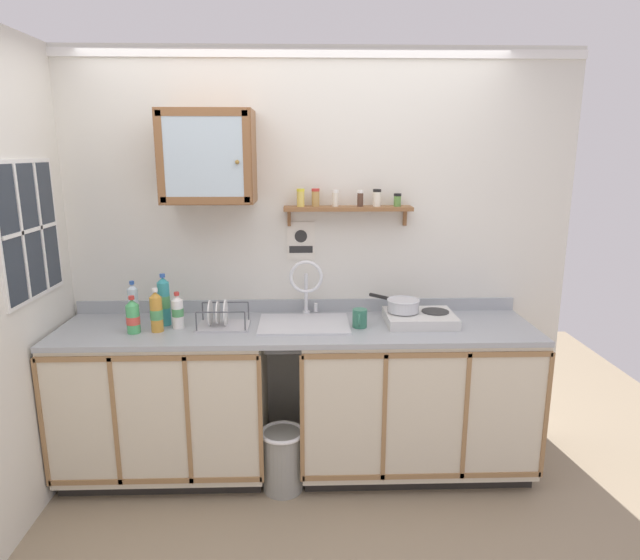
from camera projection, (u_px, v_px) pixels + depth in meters
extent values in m
plane|color=gray|center=(298.00, 502.00, 3.09)|extent=(5.82, 5.82, 0.00)
cube|color=silver|center=(297.00, 259.00, 3.45)|extent=(3.42, 0.05, 2.53)
cube|color=white|center=(295.00, 53.00, 3.14)|extent=(3.42, 0.02, 0.05)
cube|color=black|center=(171.00, 462.00, 3.42)|extent=(1.16, 0.56, 0.08)
cube|color=beige|center=(165.00, 397.00, 3.28)|extent=(1.19, 0.62, 0.82)
cube|color=#997047|center=(147.00, 358.00, 2.89)|extent=(1.19, 0.01, 0.03)
cube|color=#997047|center=(156.00, 481.00, 3.06)|extent=(1.19, 0.01, 0.03)
cube|color=#997047|center=(41.00, 424.00, 2.96)|extent=(0.02, 0.01, 0.76)
cube|color=#997047|center=(115.00, 423.00, 2.97)|extent=(0.02, 0.01, 0.76)
cube|color=#997047|center=(188.00, 422.00, 2.98)|extent=(0.02, 0.01, 0.76)
cube|color=#997047|center=(260.00, 421.00, 3.00)|extent=(0.02, 0.01, 0.76)
cube|color=black|center=(410.00, 458.00, 3.46)|extent=(1.34, 0.56, 0.08)
cube|color=beige|center=(414.00, 394.00, 3.33)|extent=(1.36, 0.62, 0.82)
cube|color=#997047|center=(428.00, 355.00, 2.94)|extent=(1.36, 0.01, 0.03)
cube|color=#997047|center=(422.00, 476.00, 3.11)|extent=(1.36, 0.01, 0.03)
cube|color=#997047|center=(302.00, 420.00, 3.00)|extent=(0.02, 0.01, 0.76)
cube|color=#997047|center=(384.00, 419.00, 3.02)|extent=(0.02, 0.01, 0.76)
cube|color=#997047|center=(466.00, 418.00, 3.03)|extent=(0.02, 0.01, 0.76)
cube|color=#997047|center=(547.00, 416.00, 3.04)|extent=(0.02, 0.01, 0.76)
cube|color=#9EA3A8|center=(297.00, 328.00, 3.21)|extent=(2.78, 0.65, 0.03)
cube|color=#9EA3A8|center=(298.00, 305.00, 3.49)|extent=(2.78, 0.02, 0.08)
cube|color=silver|center=(304.00, 324.00, 3.22)|extent=(0.53, 0.39, 0.01)
cube|color=slate|center=(304.00, 343.00, 3.25)|extent=(0.45, 0.31, 0.01)
cube|color=slate|center=(304.00, 326.00, 3.40)|extent=(0.45, 0.01, 0.12)
cube|color=slate|center=(304.00, 344.00, 3.08)|extent=(0.45, 0.01, 0.12)
cylinder|color=#4C4C51|center=(304.00, 343.00, 3.25)|extent=(0.04, 0.04, 0.01)
cylinder|color=silver|center=(306.00, 312.00, 3.43)|extent=(0.05, 0.05, 0.02)
cylinder|color=silver|center=(306.00, 292.00, 3.40)|extent=(0.02, 0.02, 0.24)
torus|color=silver|center=(306.00, 277.00, 3.29)|extent=(0.20, 0.02, 0.20)
cylinder|color=silver|center=(316.00, 307.00, 3.43)|extent=(0.02, 0.02, 0.05)
cube|color=silver|center=(420.00, 318.00, 3.25)|extent=(0.41, 0.33, 0.06)
cylinder|color=#2D2D2D|center=(403.00, 312.00, 3.27)|extent=(0.16, 0.16, 0.01)
cylinder|color=#2D2D2D|center=(435.00, 311.00, 3.27)|extent=(0.16, 0.16, 0.01)
cylinder|color=black|center=(408.00, 326.00, 3.11)|extent=(0.03, 0.02, 0.03)
cylinder|color=black|center=(442.00, 326.00, 3.11)|extent=(0.03, 0.02, 0.03)
cylinder|color=silver|center=(403.00, 306.00, 3.26)|extent=(0.19, 0.19, 0.07)
torus|color=silver|center=(403.00, 300.00, 3.25)|extent=(0.19, 0.19, 0.01)
cylinder|color=black|center=(380.00, 297.00, 3.37)|extent=(0.13, 0.13, 0.02)
cylinder|color=#4CB266|center=(133.00, 319.00, 3.07)|extent=(0.07, 0.07, 0.16)
cone|color=#4CB266|center=(132.00, 302.00, 3.05)|extent=(0.07, 0.07, 0.03)
cylinder|color=red|center=(131.00, 298.00, 3.04)|extent=(0.03, 0.03, 0.02)
cylinder|color=#D84C3F|center=(133.00, 320.00, 3.07)|extent=(0.08, 0.08, 0.05)
cylinder|color=gold|center=(157.00, 314.00, 3.09)|extent=(0.07, 0.07, 0.20)
cone|color=gold|center=(155.00, 294.00, 3.06)|extent=(0.07, 0.07, 0.03)
cylinder|color=white|center=(155.00, 290.00, 3.06)|extent=(0.03, 0.03, 0.02)
cylinder|color=#4C9959|center=(157.00, 314.00, 3.09)|extent=(0.07, 0.07, 0.06)
cylinder|color=white|center=(178.00, 314.00, 3.16)|extent=(0.07, 0.07, 0.16)
cone|color=white|center=(177.00, 298.00, 3.13)|extent=(0.06, 0.06, 0.03)
cylinder|color=red|center=(177.00, 294.00, 3.13)|extent=(0.03, 0.03, 0.02)
cylinder|color=#4C9959|center=(178.00, 312.00, 3.15)|extent=(0.07, 0.07, 0.05)
cylinder|color=teal|center=(164.00, 304.00, 3.20)|extent=(0.07, 0.07, 0.26)
cone|color=teal|center=(163.00, 280.00, 3.17)|extent=(0.07, 0.07, 0.03)
cylinder|color=#2D59B2|center=(162.00, 276.00, 3.16)|extent=(0.03, 0.03, 0.02)
cylinder|color=#4C9959|center=(164.00, 302.00, 3.20)|extent=(0.07, 0.07, 0.07)
cylinder|color=silver|center=(134.00, 306.00, 3.24)|extent=(0.06, 0.06, 0.21)
cone|color=silver|center=(132.00, 287.00, 3.22)|extent=(0.06, 0.06, 0.03)
cylinder|color=#2D59B2|center=(132.00, 283.00, 3.21)|extent=(0.03, 0.03, 0.02)
cylinder|color=white|center=(134.00, 307.00, 3.24)|extent=(0.06, 0.06, 0.06)
cube|color=#B2B2B7|center=(224.00, 326.00, 3.19)|extent=(0.30, 0.22, 0.01)
cylinder|color=#4C4F54|center=(196.00, 322.00, 3.07)|extent=(0.01, 0.01, 0.11)
cylinder|color=#4C4F54|center=(245.00, 321.00, 3.08)|extent=(0.01, 0.01, 0.11)
cylinder|color=#4C4F54|center=(203.00, 311.00, 3.27)|extent=(0.01, 0.01, 0.11)
cylinder|color=#4C4F54|center=(248.00, 311.00, 3.28)|extent=(0.01, 0.01, 0.11)
cylinder|color=#4C4F54|center=(220.00, 312.00, 3.06)|extent=(0.27, 0.01, 0.01)
cylinder|color=#4C4F54|center=(225.00, 302.00, 3.26)|extent=(0.27, 0.01, 0.01)
cylinder|color=white|center=(210.00, 313.00, 3.17)|extent=(0.01, 0.15, 0.15)
cylinder|color=white|center=(218.00, 313.00, 3.17)|extent=(0.01, 0.13, 0.13)
cylinder|color=white|center=(226.00, 313.00, 3.17)|extent=(0.01, 0.15, 0.15)
cylinder|color=#337259|center=(360.00, 318.00, 3.18)|extent=(0.09, 0.09, 0.11)
torus|color=#337259|center=(359.00, 320.00, 3.13)|extent=(0.02, 0.07, 0.07)
cube|color=brown|center=(208.00, 157.00, 3.12)|extent=(0.52, 0.31, 0.52)
cube|color=silver|center=(203.00, 157.00, 2.96)|extent=(0.43, 0.01, 0.43)
cube|color=brown|center=(160.00, 157.00, 2.95)|extent=(0.04, 0.01, 0.49)
cube|color=brown|center=(247.00, 157.00, 2.96)|extent=(0.04, 0.01, 0.49)
cube|color=brown|center=(201.00, 112.00, 2.90)|extent=(0.49, 0.01, 0.04)
cube|color=brown|center=(205.00, 201.00, 3.01)|extent=(0.49, 0.01, 0.04)
sphere|color=olive|center=(237.00, 162.00, 2.95)|extent=(0.02, 0.02, 0.02)
cube|color=brown|center=(348.00, 208.00, 3.29)|extent=(0.77, 0.14, 0.02)
cube|color=brown|center=(289.00, 218.00, 3.35)|extent=(0.02, 0.03, 0.10)
cube|color=brown|center=(405.00, 217.00, 3.37)|extent=(0.02, 0.03, 0.10)
cylinder|color=#E0C659|center=(301.00, 199.00, 3.26)|extent=(0.05, 0.05, 0.09)
cylinder|color=yellow|center=(301.00, 190.00, 3.25)|extent=(0.05, 0.05, 0.02)
cylinder|color=tan|center=(316.00, 199.00, 3.28)|extent=(0.05, 0.05, 0.09)
cylinder|color=red|center=(316.00, 190.00, 3.27)|extent=(0.05, 0.05, 0.02)
cylinder|color=silver|center=(335.00, 200.00, 3.29)|extent=(0.04, 0.04, 0.08)
cylinder|color=white|center=(335.00, 191.00, 3.27)|extent=(0.04, 0.04, 0.02)
cylinder|color=#4C3326|center=(360.00, 200.00, 3.27)|extent=(0.04, 0.04, 0.08)
cylinder|color=white|center=(360.00, 192.00, 3.26)|extent=(0.04, 0.04, 0.02)
cylinder|color=silver|center=(377.00, 199.00, 3.28)|extent=(0.05, 0.05, 0.09)
cylinder|color=black|center=(377.00, 190.00, 3.27)|extent=(0.05, 0.05, 0.02)
cylinder|color=#598C3F|center=(397.00, 201.00, 3.29)|extent=(0.04, 0.04, 0.06)
cylinder|color=black|center=(398.00, 195.00, 3.28)|extent=(0.05, 0.05, 0.02)
cube|color=silver|center=(301.00, 241.00, 3.40)|extent=(0.17, 0.01, 0.24)
cube|color=#262626|center=(301.00, 249.00, 3.40)|extent=(0.15, 0.00, 0.04)
cylinder|color=#262626|center=(301.00, 236.00, 3.39)|extent=(0.08, 0.00, 0.08)
cube|color=#262D38|center=(30.00, 230.00, 2.87)|extent=(0.01, 0.58, 0.69)
cube|color=white|center=(29.00, 230.00, 2.87)|extent=(0.02, 0.62, 0.73)
cube|color=white|center=(22.00, 233.00, 2.77)|extent=(0.01, 0.02, 0.69)
cube|color=white|center=(41.00, 227.00, 2.98)|extent=(0.01, 0.02, 0.69)
cube|color=white|center=(32.00, 230.00, 2.88)|extent=(0.01, 0.58, 0.02)
cylinder|color=gray|center=(283.00, 461.00, 3.17)|extent=(0.23, 0.23, 0.36)
torus|color=white|center=(282.00, 433.00, 3.13)|extent=(0.26, 0.26, 0.02)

